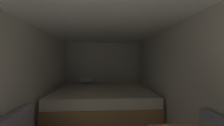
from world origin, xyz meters
TOP-DOWN VIEW (x-y plane):
  - wall_back at (0.00, 4.13)m, footprint 2.74×0.05m
  - wall_left at (-1.34, 1.67)m, footprint 0.05×4.87m
  - wall_right at (1.34, 1.67)m, footprint 0.05×4.87m
  - ceiling_slab at (0.00, 1.67)m, footprint 2.74×4.87m
  - bed at (-0.00, 3.03)m, footprint 2.52×2.06m

SIDE VIEW (x-z plane):
  - bed at x=0.00m, z-range -0.10..0.79m
  - wall_back at x=0.00m, z-range 0.00..2.11m
  - wall_left at x=-1.34m, z-range 0.00..2.11m
  - wall_right at x=1.34m, z-range 0.00..2.11m
  - ceiling_slab at x=0.00m, z-range 2.11..2.16m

